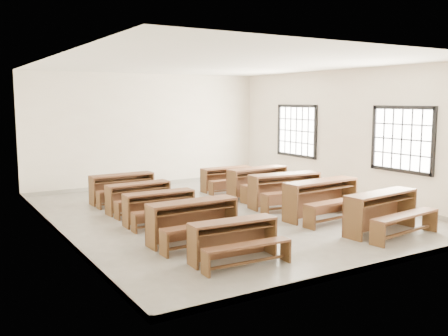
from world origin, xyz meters
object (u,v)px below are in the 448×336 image
desk_set_1 (194,218)px  desk_set_0 (234,237)px  desk_set_6 (323,196)px  desk_set_8 (259,180)px  desk_set_4 (123,186)px  desk_set_5 (383,209)px  desk_set_2 (160,205)px  desk_set_7 (286,188)px  desk_set_9 (227,177)px  desk_set_3 (139,195)px

desk_set_1 → desk_set_0: bearing=-88.7°
desk_set_6 → desk_set_8: bearing=81.6°
desk_set_4 → desk_set_5: size_ratio=0.87×
desk_set_2 → desk_set_7: (3.13, -0.03, 0.08)m
desk_set_7 → desk_set_9: 2.49m
desk_set_2 → desk_set_6: size_ratio=0.78×
desk_set_1 → desk_set_8: 4.35m
desk_set_4 → desk_set_5: 6.06m
desk_set_3 → desk_set_8: bearing=-3.0°
desk_set_3 → desk_set_0: bearing=-94.6°
desk_set_0 → desk_set_8: size_ratio=0.83×
desk_set_4 → desk_set_6: 4.77m
desk_set_1 → desk_set_5: desk_set_5 is taller
desk_set_6 → desk_set_9: (-0.03, 3.77, -0.09)m
desk_set_0 → desk_set_1: (-0.06, 1.21, 0.06)m
desk_set_4 → desk_set_3: bearing=-94.0°
desk_set_0 → desk_set_3: (0.02, 3.95, 0.01)m
desk_set_3 → desk_set_5: (3.21, -3.98, 0.07)m
desk_set_8 → desk_set_2: bearing=-162.8°
desk_set_5 → desk_set_0: bearing=172.5°
desk_set_3 → desk_set_9: bearing=18.0°
desk_set_6 → desk_set_7: bearing=84.4°
desk_set_6 → desk_set_7: 1.27m
desk_set_0 → desk_set_8: (3.27, 4.03, 0.07)m
desk_set_5 → desk_set_9: size_ratio=1.23×
desk_set_0 → desk_set_4: size_ratio=0.92×
desk_set_2 → desk_set_3: 1.22m
desk_set_1 → desk_set_5: size_ratio=0.92×
desk_set_0 → desk_set_9: size_ratio=0.99×
desk_set_2 → desk_set_1: bearing=-90.8°
desk_set_3 → desk_set_6: bearing=-44.0°
desk_set_0 → desk_set_2: 2.73m
desk_set_3 → desk_set_6: (3.05, -2.52, 0.09)m
desk_set_6 → desk_set_8: desk_set_6 is taller
desk_set_0 → desk_set_7: bearing=43.6°
desk_set_3 → desk_set_5: bearing=-55.5°
desk_set_5 → desk_set_7: desk_set_7 is taller
desk_set_2 → desk_set_7: size_ratio=0.80×
desk_set_0 → desk_set_9: (3.03, 5.19, 0.01)m
desk_set_1 → desk_set_9: size_ratio=1.14×
desk_set_2 → desk_set_8: 3.54m
desk_set_4 → desk_set_5: desk_set_5 is taller
desk_set_0 → desk_set_3: bearing=92.4°
desk_set_3 → desk_set_4: desk_set_4 is taller
desk_set_0 → desk_set_4: 5.13m
desk_set_1 → desk_set_6: bearing=2.4°
desk_set_0 → desk_set_5: (3.23, -0.04, 0.08)m
desk_set_4 → desk_set_7: desk_set_7 is taller
desk_set_6 → desk_set_7: size_ratio=1.02×
desk_set_1 → desk_set_2: bearing=87.5°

